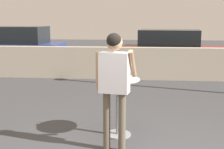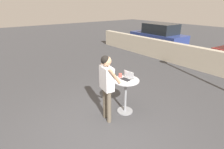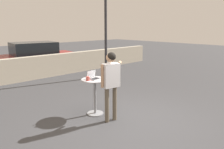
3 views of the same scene
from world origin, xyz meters
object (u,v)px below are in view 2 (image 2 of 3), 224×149
Objects in this scene: cafe_table at (126,91)px; laptop at (127,78)px; coffee_mug at (120,75)px; parked_car_further_down at (158,35)px; standing_person at (107,80)px.

laptop reaches higher than cafe_table.
parked_car_further_down reaches higher than coffee_mug.
laptop is (-0.01, 0.04, 0.37)m from cafe_table.
coffee_mug is 0.07× the size of standing_person.
cafe_table is 0.45m from coffee_mug.
parked_car_further_down reaches higher than laptop.
standing_person is (0.00, -0.67, 0.11)m from laptop.
laptop reaches higher than coffee_mug.
cafe_table is 8.94m from parked_car_further_down.
standing_person is 0.44× the size of parked_car_further_down.
standing_person reaches higher than coffee_mug.
coffee_mug is 0.03× the size of parked_car_further_down.
laptop is 8.91m from parked_car_further_down.
laptop is 0.68m from standing_person.
standing_person is at bearing -90.50° from cafe_table.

